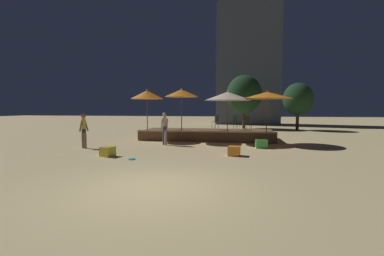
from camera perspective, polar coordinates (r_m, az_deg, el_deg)
ground_plane at (r=6.70m, az=-8.68°, el=-12.92°), size 120.00×120.00×0.00m
wooden_deck at (r=16.69m, az=3.39°, el=-1.48°), size 8.30×3.09×0.67m
patio_umbrella_0 at (r=15.53m, az=-2.35°, el=7.73°), size 2.05×2.05×3.22m
patio_umbrella_1 at (r=15.14m, az=7.95°, el=7.04°), size 2.69×2.69×3.04m
patio_umbrella_2 at (r=15.10m, az=16.36°, el=6.99°), size 2.73×2.73×3.00m
patio_umbrella_3 at (r=16.26m, az=-9.97°, el=7.29°), size 2.02×2.02×3.18m
cube_seat_0 at (r=11.27m, az=-18.22°, el=-4.99°), size 0.60×0.60×0.40m
cube_seat_1 at (r=10.98m, az=9.34°, el=-5.05°), size 0.54×0.54×0.40m
cube_seat_2 at (r=13.46m, az=15.11°, el=-3.36°), size 0.60×0.60×0.43m
person_0 at (r=14.03m, az=-6.12°, el=0.17°), size 0.35×0.43×1.77m
person_1 at (r=13.90m, az=-22.92°, el=-0.26°), size 0.29×0.55×1.70m
bistro_chair_0 at (r=17.13m, az=9.68°, el=1.69°), size 0.48×0.47×0.90m
bistro_chair_1 at (r=16.96m, az=5.37°, el=1.71°), size 0.48×0.48×0.90m
bistro_chair_2 at (r=15.77m, az=12.31°, el=1.43°), size 0.44×0.44×0.90m
frisbee_disc at (r=10.34m, az=-13.26°, el=-6.73°), size 0.27×0.27×0.03m
background_tree_0 at (r=26.20m, az=11.52°, el=7.32°), size 3.46×3.46×5.31m
background_tree_1 at (r=25.74m, az=22.49°, el=5.93°), size 2.71×2.71×4.35m
distant_building at (r=34.70m, az=12.31°, el=13.77°), size 7.87×3.76×15.49m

